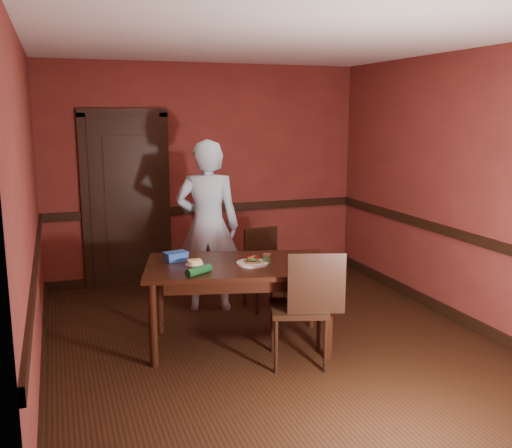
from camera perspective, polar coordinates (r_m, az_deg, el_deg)
floor at (r=5.46m, az=1.25°, el=-11.55°), size 4.00×4.50×0.01m
ceiling at (r=5.08m, az=1.38°, el=17.84°), size 4.00×4.50×0.01m
wall_back at (r=7.23m, az=-5.04°, el=5.08°), size 4.00×0.02×2.70m
wall_front at (r=3.14m, az=16.04°, el=-3.27°), size 4.00×0.02×2.70m
wall_left at (r=4.78m, az=-21.74°, el=1.23°), size 0.02×4.50×2.70m
wall_right at (r=6.09m, az=19.22°, el=3.38°), size 0.02×4.50×2.70m
dado_back at (r=7.28m, az=-4.95°, el=1.54°), size 4.00×0.03×0.10m
dado_left at (r=4.87m, az=-21.18°, el=-3.98°), size 0.03×4.50×0.10m
dado_right at (r=6.16m, az=18.85°, el=-0.78°), size 0.03×4.50×0.10m
baseboard_back at (r=7.46m, az=-4.84°, el=-4.83°), size 4.00×0.03×0.12m
baseboard_left at (r=5.14m, az=-20.51°, el=-13.07°), size 0.03×4.50×0.12m
baseboard_right at (r=6.37m, az=18.37°, el=-8.19°), size 0.03×4.50×0.12m
door at (r=7.05m, az=-12.83°, el=2.57°), size 1.05×0.07×2.20m
dining_table at (r=5.23m, az=-1.69°, el=-8.06°), size 1.82×1.30×0.77m
chair_far at (r=6.21m, az=0.88°, el=-4.56°), size 0.44×0.44×0.86m
chair_near at (r=4.86m, az=4.28°, el=-8.18°), size 0.59×0.59×1.00m
person at (r=6.07m, az=-4.84°, el=-0.22°), size 0.77×0.62×1.83m
sandwich_plate at (r=5.09m, az=-0.36°, el=-3.83°), size 0.28×0.28×0.07m
sauce_jar at (r=5.11m, az=1.09°, el=-3.47°), size 0.07×0.07×0.09m
cheese_saucer at (r=5.09m, az=-6.17°, el=-3.89°), size 0.16×0.16×0.05m
food_tub at (r=5.24m, az=-8.03°, el=-3.24°), size 0.23×0.19×0.09m
wrapped_veg at (r=4.79m, az=-5.76°, el=-4.65°), size 0.25×0.19×0.07m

